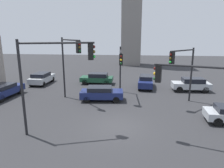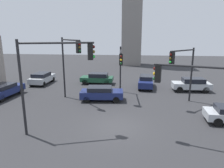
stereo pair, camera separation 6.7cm
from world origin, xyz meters
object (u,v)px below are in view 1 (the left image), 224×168
object	(u,v)px
traffic_light_2	(182,65)
car_1	(101,93)
car_5	(97,78)
traffic_light_1	(121,63)
car_2	(42,78)
traffic_light_3	(195,86)
car_6	(146,81)
car_0	(3,90)
car_4	(191,84)
traffic_light_4	(54,67)
traffic_light_0	(70,57)

from	to	relation	value
traffic_light_2	car_1	bearing A→B (deg)	-47.01
car_5	traffic_light_1	bearing A→B (deg)	122.32
traffic_light_2	car_2	xyz separation A→B (m)	(-15.68, 6.28, -2.86)
traffic_light_3	car_5	bearing A→B (deg)	-42.84
traffic_light_3	car_6	world-z (taller)	traffic_light_3
car_2	traffic_light_1	bearing A→B (deg)	-111.71
traffic_light_3	car_1	bearing A→B (deg)	-31.42
traffic_light_2	car_0	size ratio (longest dim) A/B	1.12
car_4	car_6	bearing A→B (deg)	-13.27
traffic_light_2	car_6	xyz separation A→B (m)	(-2.70, 5.70, -2.85)
traffic_light_1	car_2	bearing A→B (deg)	-118.26
traffic_light_3	car_4	distance (m)	12.30
traffic_light_2	car_5	size ratio (longest dim) A/B	1.23
traffic_light_3	car_5	xyz separation A→B (m)	(-7.87, 13.97, -2.72)
traffic_light_3	car_4	size ratio (longest dim) A/B	1.16
traffic_light_4	traffic_light_1	bearing A→B (deg)	49.43
car_6	traffic_light_3	bearing A→B (deg)	12.95
traffic_light_2	traffic_light_3	world-z (taller)	traffic_light_2
car_4	car_6	world-z (taller)	car_4
car_5	traffic_light_3	bearing A→B (deg)	120.11
traffic_light_4	car_6	size ratio (longest dim) A/B	1.46
traffic_light_0	car_2	bearing A→B (deg)	179.24
car_6	car_2	bearing A→B (deg)	-87.96
car_2	car_4	world-z (taller)	car_4
traffic_light_0	traffic_light_2	world-z (taller)	traffic_light_0
traffic_light_0	car_0	size ratio (longest dim) A/B	1.31
car_5	traffic_light_4	bearing A→B (deg)	89.61
traffic_light_0	car_0	distance (m)	7.90
traffic_light_4	car_1	distance (m)	7.84
car_6	car_5	bearing A→B (deg)	-97.98
traffic_light_3	traffic_light_1	bearing A→B (deg)	-44.24
car_2	traffic_light_3	bearing A→B (deg)	-129.45
traffic_light_3	car_1	world-z (taller)	traffic_light_3
car_5	traffic_light_2	bearing A→B (deg)	141.76
traffic_light_4	car_1	xyz separation A→B (m)	(1.79, 6.76, -3.55)
traffic_light_0	traffic_light_4	xyz separation A→B (m)	(0.97, -6.33, 0.07)
traffic_light_0	traffic_light_1	bearing A→B (deg)	68.28
traffic_light_0	car_6	world-z (taller)	traffic_light_0
traffic_light_4	car_6	bearing A→B (deg)	45.50
traffic_light_2	traffic_light_3	bearing A→B (deg)	39.36
traffic_light_4	traffic_light_0	bearing A→B (deg)	81.72
car_4	car_0	bearing A→B (deg)	11.02
traffic_light_3	car_6	distance (m)	13.05
car_2	traffic_light_4	bearing A→B (deg)	-149.78
car_0	car_2	world-z (taller)	car_2
car_1	car_6	distance (m)	6.93
car_5	car_6	size ratio (longest dim) A/B	1.00
traffic_light_1	car_5	bearing A→B (deg)	-152.73
traffic_light_0	car_4	distance (m)	13.50
traffic_light_0	traffic_light_1	size ratio (longest dim) A/B	1.20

